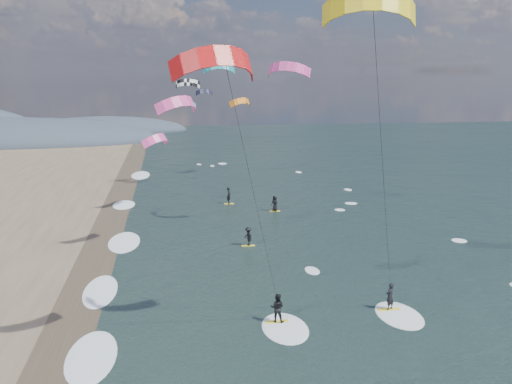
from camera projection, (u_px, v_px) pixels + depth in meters
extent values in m
cube|color=#382D23|center=(71.00, 325.00, 32.53)|extent=(3.00, 240.00, 0.00)
ellipsoid|color=#3D4756|center=(1.00, 142.00, 115.49)|extent=(64.00, 24.00, 10.00)
ellipsoid|color=#3D4756|center=(103.00, 131.00, 137.46)|extent=(40.00, 18.00, 7.00)
cube|color=yellow|center=(389.00, 310.00, 34.55)|extent=(1.36, 0.41, 0.06)
imported|color=black|center=(390.00, 296.00, 34.37)|extent=(0.73, 0.67, 1.68)
ellipsoid|color=white|center=(399.00, 315.00, 33.83)|extent=(2.60, 4.20, 0.12)
cylinder|color=black|center=(383.00, 168.00, 29.43)|extent=(0.02, 0.02, 17.51)
cube|color=yellow|center=(277.00, 322.00, 32.85)|extent=(1.33, 0.41, 0.06)
imported|color=black|center=(277.00, 308.00, 32.67)|extent=(1.00, 0.90, 1.69)
ellipsoid|color=white|center=(285.00, 328.00, 32.13)|extent=(2.60, 4.20, 0.12)
cylinder|color=black|center=(255.00, 198.00, 28.02)|extent=(0.02, 0.02, 15.21)
cube|color=yellow|center=(248.00, 246.00, 47.22)|extent=(1.10, 0.35, 0.05)
imported|color=black|center=(248.00, 236.00, 47.05)|extent=(0.93, 1.15, 1.56)
cube|color=yellow|center=(275.00, 211.00, 58.89)|extent=(1.10, 0.35, 0.05)
imported|color=black|center=(275.00, 203.00, 58.71)|extent=(0.90, 0.93, 1.61)
cube|color=yellow|center=(229.00, 204.00, 62.20)|extent=(1.10, 0.35, 0.05)
imported|color=black|center=(229.00, 195.00, 62.01)|extent=(0.54, 0.72, 1.79)
ellipsoid|color=white|center=(83.00, 357.00, 28.84)|extent=(2.40, 5.40, 0.11)
ellipsoid|color=white|center=(102.00, 291.00, 37.55)|extent=(2.40, 5.40, 0.11)
ellipsoid|color=white|center=(117.00, 242.00, 48.18)|extent=(2.40, 5.40, 0.11)
ellipsoid|color=white|center=(128.00, 205.00, 61.72)|extent=(2.40, 5.40, 0.11)
ellipsoid|color=white|center=(137.00, 175.00, 79.13)|extent=(2.40, 5.40, 0.11)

